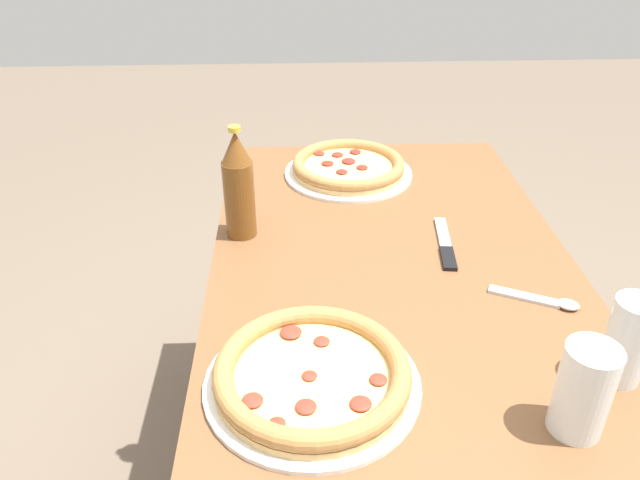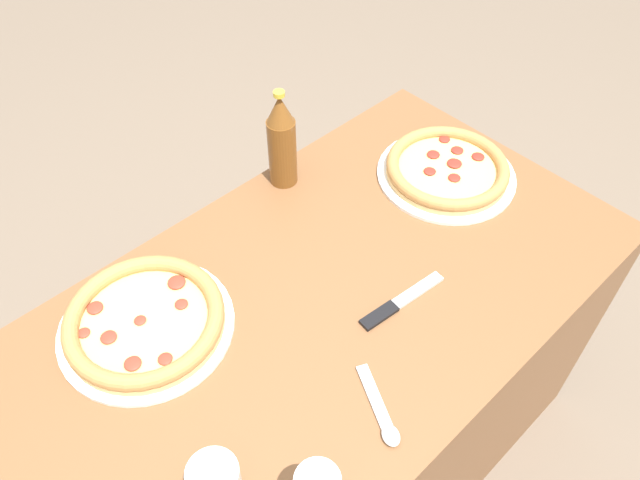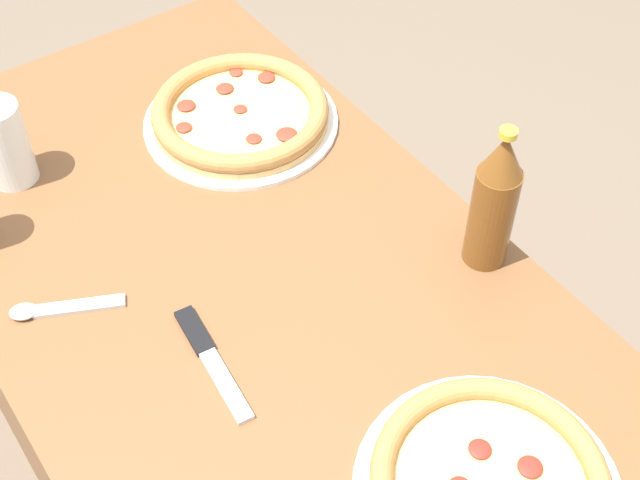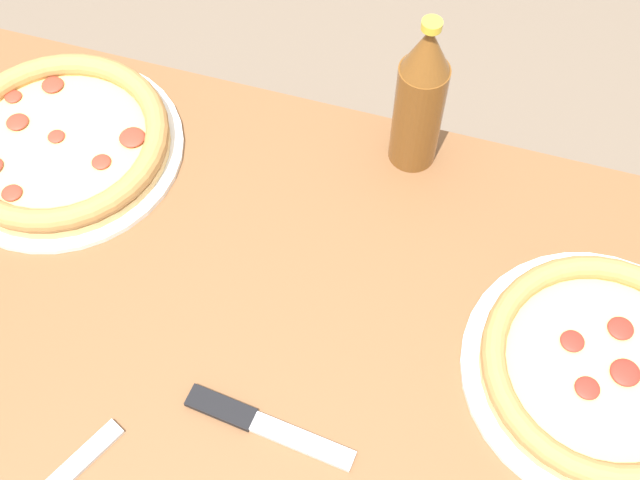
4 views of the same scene
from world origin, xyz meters
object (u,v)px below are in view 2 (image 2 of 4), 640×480
at_px(beer_bottle, 282,141).
at_px(spoon, 382,415).
at_px(knife, 399,303).
at_px(pizza_salami, 447,169).
at_px(pizza_pepperoni, 145,321).

bearing_deg(beer_bottle, spoon, 64.29).
relative_size(beer_bottle, knife, 1.19).
xyz_separation_m(knife, spoon, (0.19, 0.13, 0.00)).
bearing_deg(knife, beer_bottle, -99.80).
bearing_deg(beer_bottle, pizza_salami, 138.44).
relative_size(pizza_pepperoni, beer_bottle, 1.36).
height_order(pizza_salami, beer_bottle, beer_bottle).
distance_m(pizza_salami, knife, 0.38).
distance_m(knife, spoon, 0.23).
xyz_separation_m(pizza_pepperoni, spoon, (-0.18, 0.41, -0.02)).
relative_size(knife, spoon, 1.31).
xyz_separation_m(pizza_salami, spoon, (0.53, 0.29, -0.02)).
height_order(pizza_salami, knife, pizza_salami).
xyz_separation_m(pizza_salami, knife, (0.34, 0.16, -0.02)).
bearing_deg(pizza_salami, knife, 25.62).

